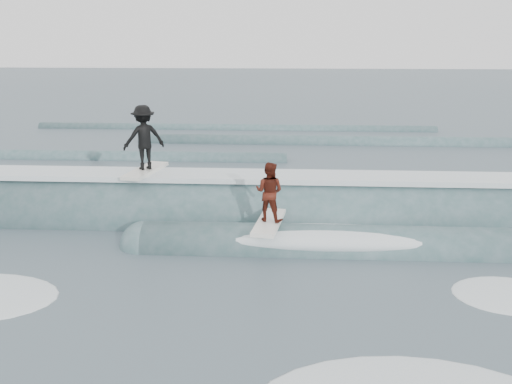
{
  "coord_description": "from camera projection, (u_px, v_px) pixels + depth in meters",
  "views": [
    {
      "loc": [
        0.87,
        -9.13,
        5.09
      ],
      "look_at": [
        0.0,
        5.2,
        1.1
      ],
      "focal_mm": 40.0,
      "sensor_mm": 36.0,
      "label": 1
    }
  ],
  "objects": [
    {
      "name": "ground",
      "position": [
        238.0,
        329.0,
        10.19
      ],
      "size": [
        160.0,
        160.0,
        0.0
      ],
      "primitive_type": "plane",
      "color": "#3D4D59",
      "rests_on": "ground"
    },
    {
      "name": "breaking_wave",
      "position": [
        267.0,
        222.0,
        15.82
      ],
      "size": [
        21.27,
        4.05,
        2.55
      ],
      "color": "#345758",
      "rests_on": "ground"
    },
    {
      "name": "surfer_black",
      "position": [
        144.0,
        140.0,
        15.74
      ],
      "size": [
        1.33,
        2.07,
        1.88
      ],
      "color": "silver",
      "rests_on": "ground"
    },
    {
      "name": "surfer_red",
      "position": [
        269.0,
        197.0,
        13.66
      ],
      "size": [
        0.84,
        2.05,
        1.55
      ],
      "color": "white",
      "rests_on": "ground"
    },
    {
      "name": "whitewater",
      "position": [
        292.0,
        359.0,
        9.26
      ],
      "size": [
        15.91,
        6.41,
        0.1
      ],
      "color": "white",
      "rests_on": "ground"
    },
    {
      "name": "far_swells",
      "position": [
        231.0,
        144.0,
        27.28
      ],
      "size": [
        36.78,
        8.65,
        0.8
      ],
      "color": "#345758",
      "rests_on": "ground"
    }
  ]
}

